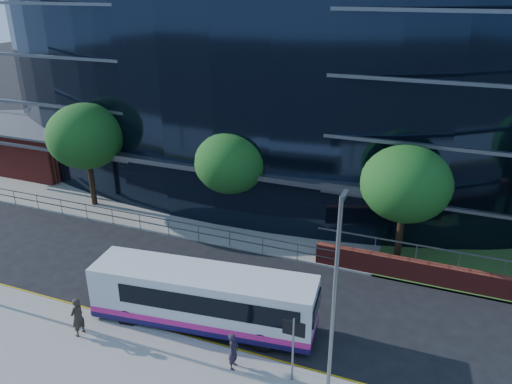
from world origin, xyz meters
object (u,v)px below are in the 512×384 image
at_px(streetlight_east, 334,301).
at_px(pedestrian_b, 77,317).
at_px(tree_far_a, 86,136).
at_px(tree_far_c, 406,184).
at_px(city_bus, 205,298).
at_px(brick_pavilion, 37,145).
at_px(street_sign, 293,337).
at_px(tree_far_b, 231,163).
at_px(pedestrian, 233,351).

relative_size(streetlight_east, pedestrian_b, 4.49).
distance_m(tree_far_a, tree_far_c, 20.00).
xyz_separation_m(tree_far_a, streetlight_east, (19.00, -11.17, -0.42)).
height_order(tree_far_a, pedestrian_b, tree_far_a).
bearing_deg(tree_far_c, city_bus, -129.17).
bearing_deg(brick_pavilion, tree_far_c, -8.82).
height_order(street_sign, tree_far_b, tree_far_b).
xyz_separation_m(street_sign, pedestrian_b, (-9.18, -0.83, -1.11)).
relative_size(brick_pavilion, pedestrian, 5.53).
distance_m(tree_far_c, pedestrian_b, 16.71).
bearing_deg(street_sign, streetlight_east, -21.36).
bearing_deg(pedestrian_b, tree_far_c, 138.71).
bearing_deg(street_sign, tree_far_b, 124.08).
relative_size(brick_pavilion, tree_far_c, 1.32).
height_order(tree_far_c, streetlight_east, streetlight_east).
bearing_deg(pedestrian_b, streetlight_east, 95.69).
xyz_separation_m(tree_far_b, pedestrian, (5.20, -11.30, -3.28)).
bearing_deg(tree_far_c, streetlight_east, -95.11).
relative_size(brick_pavilion, city_bus, 0.86).
bearing_deg(tree_far_b, tree_far_a, -177.14).
bearing_deg(city_bus, tree_far_b, 100.84).
xyz_separation_m(brick_pavilion, street_sign, (26.50, -15.09, 0.21)).
bearing_deg(pedestrian, city_bus, 43.04).
xyz_separation_m(brick_pavilion, pedestrian_b, (17.32, -15.92, -0.90)).
height_order(brick_pavilion, pedestrian_b, brick_pavilion).
distance_m(street_sign, tree_far_c, 11.14).
bearing_deg(brick_pavilion, streetlight_east, -29.24).
bearing_deg(city_bus, pedestrian_b, -156.09).
bearing_deg(tree_far_a, brick_pavilion, 153.45).
distance_m(pedestrian, pedestrian_b, 6.91).
xyz_separation_m(streetlight_east, city_bus, (-6.09, 2.48, -3.03)).
bearing_deg(pedestrian, tree_far_b, 20.44).
distance_m(city_bus, pedestrian_b, 5.36).
bearing_deg(tree_far_b, streetlight_east, -52.37).
height_order(streetlight_east, pedestrian, streetlight_east).
distance_m(streetlight_east, city_bus, 7.24).
relative_size(tree_far_c, city_bus, 0.65).
xyz_separation_m(street_sign, city_bus, (-4.59, 1.89, -0.74)).
relative_size(street_sign, pedestrian_b, 1.57).
height_order(tree_far_a, city_bus, tree_far_a).
bearing_deg(streetlight_east, tree_far_c, 84.89).
bearing_deg(pedestrian, pedestrian_b, 90.90).
distance_m(tree_far_b, tree_far_c, 10.02).
height_order(pedestrian, pedestrian_b, pedestrian_b).
bearing_deg(street_sign, tree_far_a, 148.83).
distance_m(brick_pavilion, street_sign, 30.49).
bearing_deg(tree_far_b, pedestrian, -65.31).
distance_m(street_sign, city_bus, 5.01).
distance_m(brick_pavilion, tree_far_a, 10.48).
relative_size(tree_far_b, pedestrian_b, 3.40).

